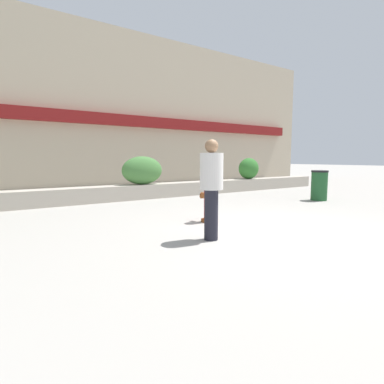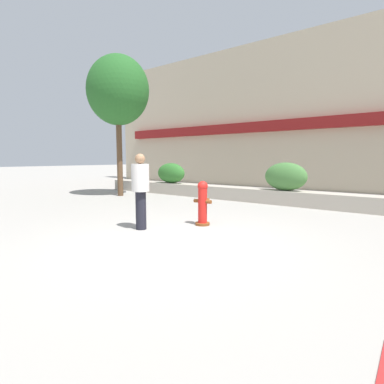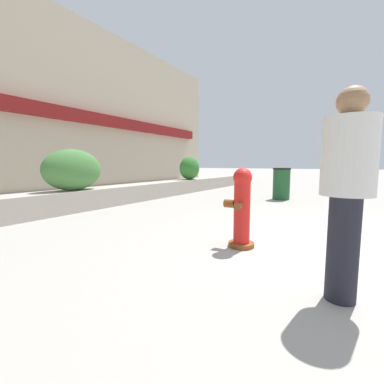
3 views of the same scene
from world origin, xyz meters
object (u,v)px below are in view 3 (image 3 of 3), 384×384
object	(u,v)px
hedge_bush_2	(190,168)
pedestrian	(347,182)
hedge_bush_1	(73,170)
trash_bin	(281,184)
fire_hydrant	(242,207)

from	to	relation	value
hedge_bush_2	pedestrian	xyz separation A→B (m)	(-6.42, -5.64, 0.02)
hedge_bush_1	trash_bin	size ratio (longest dim) A/B	1.48
hedge_bush_2	fire_hydrant	distance (m)	7.11
fire_hydrant	hedge_bush_2	bearing A→B (deg)	38.52
hedge_bush_2	pedestrian	bearing A→B (deg)	-138.71
hedge_bush_2	trash_bin	xyz separation A→B (m)	(-0.39, -3.74, -0.46)
pedestrian	trash_bin	size ratio (longest dim) A/B	1.71
hedge_bush_1	fire_hydrant	size ratio (longest dim) A/B	1.39
hedge_bush_2	pedestrian	world-z (taller)	pedestrian
hedge_bush_1	pedestrian	distance (m)	5.79
fire_hydrant	pedestrian	world-z (taller)	pedestrian
fire_hydrant	hedge_bush_1	bearing A→B (deg)	84.61
pedestrian	trash_bin	world-z (taller)	pedestrian
hedge_bush_2	trash_bin	bearing A→B (deg)	-95.93
hedge_bush_2	pedestrian	distance (m)	8.55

